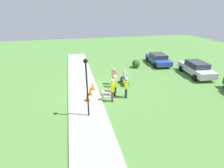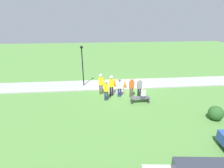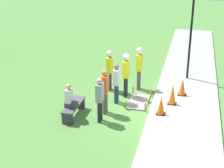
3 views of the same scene
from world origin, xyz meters
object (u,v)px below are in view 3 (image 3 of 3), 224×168
Objects in this scene: bystander_in_gray_shirt at (116,81)px; lamppost_near at (192,24)px; traffic_cone_far_patch at (172,95)px; bystander_in_white_shirt at (100,97)px; park_bench at (74,108)px; traffic_cone_sidewalk_edge at (182,87)px; bystander_in_orange_shirt at (105,89)px; traffic_cone_near_patch at (161,105)px; person_seated_on_bench at (70,98)px; worker_trainee at (109,67)px; worker_assistant at (126,71)px; worker_supervisor at (139,64)px.

lamppost_near is (3.28, -2.71, 1.76)m from bystander_in_gray_shirt.
bystander_in_gray_shirt reaches higher than traffic_cone_far_patch.
park_bench is at bearing 80.02° from bystander_in_white_shirt.
bystander_in_orange_shirt reaches higher than traffic_cone_sidewalk_edge.
traffic_cone_near_patch is at bearing -83.97° from bystander_in_orange_shirt.
person_seated_on_bench is at bearing 118.54° from traffic_cone_far_patch.
person_seated_on_bench is 0.49× the size of worker_trainee.
traffic_cone_sidewalk_edge is at bearing -77.72° from worker_assistant.
worker_assistant is (2.22, -1.53, 0.82)m from park_bench.
traffic_cone_far_patch is 0.45× the size of worker_trainee.
traffic_cone_near_patch is 0.18× the size of lamppost_near.
park_bench is at bearing 140.25° from lamppost_near.
bystander_in_gray_shirt is (-1.21, -0.60, -0.16)m from worker_trainee.
park_bench is at bearing 114.86° from bystander_in_orange_shirt.
lamppost_near is at bearing -3.51° from traffic_cone_sidewalk_edge.
park_bench is at bearing 102.85° from traffic_cone_near_patch.
worker_trainee reaches higher than traffic_cone_near_patch.
bystander_in_white_shirt reaches higher than park_bench.
person_seated_on_bench is 0.54× the size of bystander_in_gray_shirt.
bystander_in_orange_shirt is (-2.23, -0.40, -0.09)m from worker_trainee.
worker_trainee reaches higher than bystander_in_orange_shirt.
traffic_cone_far_patch reaches higher than traffic_cone_sidewalk_edge.
traffic_cone_near_patch is 0.45× the size of park_bench.
lamppost_near is at bearing -34.03° from bystander_in_orange_shirt.
traffic_cone_near_patch is 0.37× the size of worker_assistant.
worker_assistant reaches higher than person_seated_on_bench.
bystander_in_gray_shirt is at bearing 160.47° from worker_assistant.
traffic_cone_far_patch is 2.16m from worker_assistant.
bystander_in_gray_shirt is at bearing -153.72° from worker_trainee.
lamppost_near is at bearing -30.27° from bystander_in_white_shirt.
bystander_in_orange_shirt is at bearing -1.04° from bystander_in_white_shirt.
lamppost_near is (4.08, -0.80, 2.25)m from traffic_cone_near_patch.
worker_assistant is 1.77m from bystander_in_orange_shirt.
park_bench is at bearing 125.15° from traffic_cone_sidewalk_edge.
bystander_in_orange_shirt is (0.51, -1.09, 0.66)m from park_bench.
park_bench is 0.55m from person_seated_on_bench.
person_seated_on_bench is at bearing 167.28° from park_bench.
traffic_cone_near_patch is 0.40× the size of bystander_in_orange_shirt.
park_bench is 1.76× the size of person_seated_on_bench.
bystander_in_orange_shirt reaches higher than bystander_in_white_shirt.
traffic_cone_sidewalk_edge is 4.92m from person_seated_on_bench.
worker_supervisor is 1.00m from worker_assistant.
traffic_cone_sidewalk_edge is at bearing 176.49° from lamppost_near.
bystander_in_orange_shirt is 1.05m from bystander_in_gray_shirt.
lamppost_near is (5.00, -2.92, 1.74)m from bystander_in_white_shirt.
traffic_cone_far_patch is 0.49× the size of bystander_in_gray_shirt.
bystander_in_gray_shirt is at bearing 114.84° from traffic_cone_sidewalk_edge.
traffic_cone_sidewalk_edge is 4.06m from bystander_in_white_shirt.
traffic_cone_sidewalk_edge is at bearing -101.86° from worker_supervisor.
worker_assistant reaches higher than bystander_in_gray_shirt.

